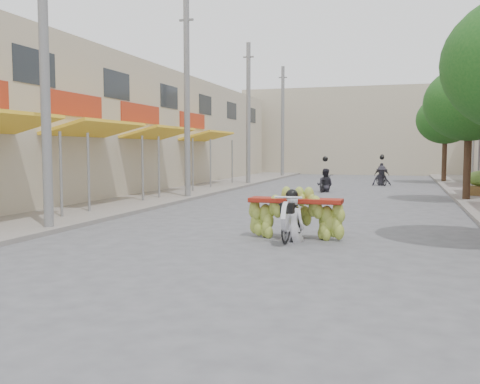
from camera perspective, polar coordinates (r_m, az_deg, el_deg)
name	(u,v)px	position (r m, az deg, el deg)	size (l,w,h in m)	color
ground	(211,272)	(9.02, -3.09, -8.53)	(120.00, 120.00, 0.00)	#5A5A60
sidewalk_left	(181,191)	(25.40, -6.34, 0.08)	(4.00, 60.00, 0.12)	gray
shophouse_row_left	(75,129)	(26.84, -17.16, 6.43)	(9.77, 40.00, 6.00)	#B6AA8F
far_building	(366,132)	(46.38, 13.29, 6.27)	(20.00, 6.00, 7.00)	#B6AA8F
utility_pole_near	(44,68)	(14.19, -20.13, 12.33)	(0.60, 0.24, 8.00)	slate
utility_pole_mid	(187,100)	(22.02, -5.68, 9.73)	(0.60, 0.24, 8.00)	slate
utility_pole_far	(248,114)	(30.51, 0.90, 8.32)	(0.60, 0.24, 8.00)	slate
utility_pole_back	(283,122)	(39.22, 4.57, 7.48)	(0.60, 0.24, 8.00)	slate
street_tree_mid	(469,104)	(22.45, 23.26, 8.66)	(3.40, 3.40, 5.25)	#3A2719
street_tree_far	(445,120)	(34.38, 21.07, 7.19)	(3.40, 3.40, 5.25)	#3A2719
banana_motorbike	(294,211)	(12.08, 5.76, -2.00)	(2.20, 1.77, 1.93)	black
bg_motorbike_a	(325,176)	(25.87, 9.06, 1.72)	(0.86, 1.53, 1.95)	black
bg_motorbike_b	(382,170)	(31.04, 14.87, 2.24)	(1.19, 1.68, 1.95)	black
bg_motorbike_c	(382,167)	(36.86, 14.89, 2.57)	(0.99, 1.42, 1.95)	black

